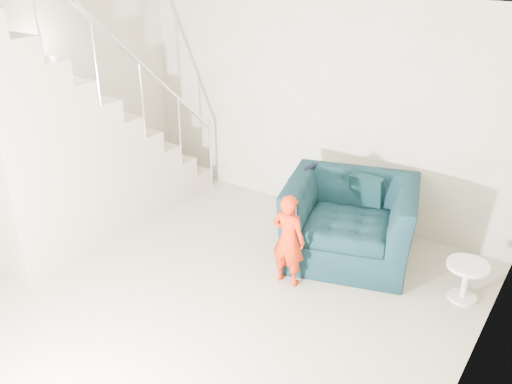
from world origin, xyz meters
TOP-DOWN VIEW (x-y plane):
  - floor at (0.00, 0.00)m, footprint 5.50×5.50m
  - ceiling at (0.00, 0.00)m, footprint 5.50×5.50m
  - back_wall at (0.00, 2.75)m, footprint 5.00×0.00m
  - right_wall at (2.50, 0.00)m, footprint 0.00×5.50m
  - armchair at (0.93, 1.87)m, footprint 1.66×1.54m
  - toddler at (0.63, 1.07)m, footprint 0.37×0.25m
  - side_table at (2.22, 1.78)m, footprint 0.40×0.40m
  - staircase at (-2.00, 0.55)m, footprint 1.02×3.03m
  - cushion at (0.95, 2.23)m, footprint 0.37×0.18m
  - throw at (0.31, 1.91)m, footprint 0.06×0.57m
  - phone at (0.73, 1.04)m, footprint 0.03×0.05m

SIDE VIEW (x-z plane):
  - floor at x=0.00m, z-range 0.00..0.00m
  - side_table at x=2.22m, z-range 0.07..0.47m
  - armchair at x=0.93m, z-range 0.00..0.89m
  - toddler at x=0.63m, z-range 0.00..0.99m
  - throw at x=0.31m, z-range 0.24..0.88m
  - cushion at x=0.95m, z-range 0.50..0.87m
  - phone at x=0.73m, z-range 0.81..0.91m
  - staircase at x=-2.00m, z-range -0.86..2.76m
  - right_wall at x=2.50m, z-range -1.40..4.10m
  - back_wall at x=0.00m, z-range -1.15..3.85m
  - ceiling at x=0.00m, z-range 2.70..2.70m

